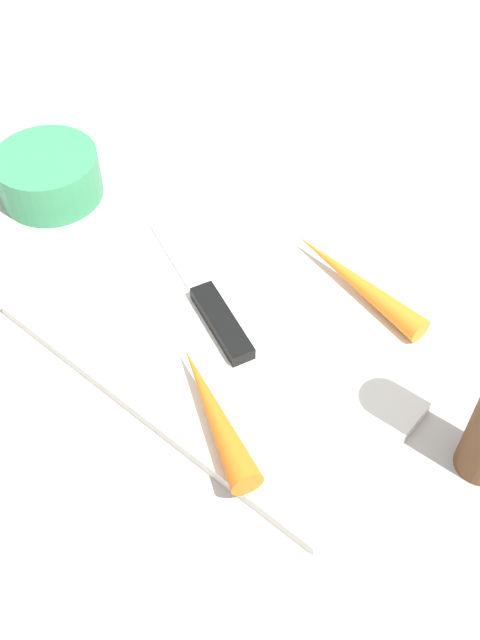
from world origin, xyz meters
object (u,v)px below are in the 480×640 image
object	(u,v)px
cutting_board	(240,324)
small_bowl	(49,176)
carrot_long	(356,281)
carrot_short	(214,413)
knife	(215,313)

from	to	relation	value
cutting_board	small_bowl	distance (m)	0.28
carrot_long	small_bowl	distance (m)	0.34
cutting_board	carrot_short	xyz separation A→B (m)	(-0.05, 0.10, 0.02)
knife	carrot_short	world-z (taller)	carrot_short
cutting_board	carrot_short	world-z (taller)	carrot_short
small_bowl	carrot_long	bearing A→B (deg)	-165.61
carrot_long	small_bowl	xyz separation A→B (m)	(0.33, 0.09, 0.00)
cutting_board	small_bowl	size ratio (longest dim) A/B	3.32
cutting_board	carrot_long	world-z (taller)	carrot_long
carrot_short	small_bowl	xyz separation A→B (m)	(0.33, -0.11, -0.00)
cutting_board	knife	distance (m)	0.03
carrot_long	carrot_short	size ratio (longest dim) A/B	1.14
carrot_short	knife	bearing A→B (deg)	-21.74
cutting_board	carrot_short	distance (m)	0.11
cutting_board	small_bowl	world-z (taller)	small_bowl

